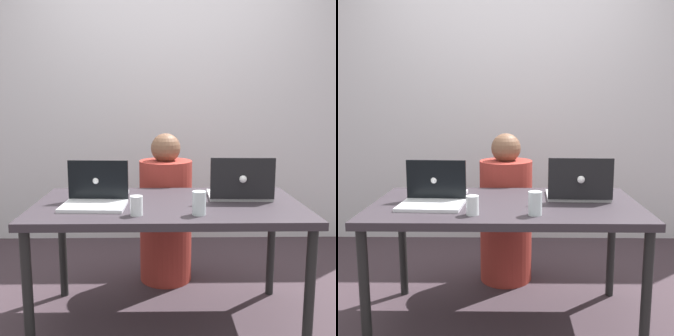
% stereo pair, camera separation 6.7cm
% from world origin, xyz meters
% --- Properties ---
extents(ground_plane, '(12.00, 12.00, 0.00)m').
position_xyz_m(ground_plane, '(0.00, 0.00, 0.00)').
color(ground_plane, '#3A2D34').
extents(back_wall, '(4.50, 0.10, 2.36)m').
position_xyz_m(back_wall, '(0.00, 1.50, 1.18)').
color(back_wall, silver).
rests_on(back_wall, ground).
extents(desk, '(1.45, 0.77, 0.71)m').
position_xyz_m(desk, '(0.00, 0.00, 0.64)').
color(desk, '#312A31').
rests_on(desk, ground).
extents(person_at_center, '(0.40, 0.40, 1.05)m').
position_xyz_m(person_at_center, '(-0.01, 0.58, 0.46)').
color(person_at_center, maroon).
rests_on(person_at_center, ground).
extents(laptop_back_left, '(0.31, 0.27, 0.22)m').
position_xyz_m(laptop_back_left, '(-0.39, 0.11, 0.76)').
color(laptop_back_left, silver).
rests_on(laptop_back_left, desk).
extents(laptop_back_right, '(0.36, 0.29, 0.25)m').
position_xyz_m(laptop_back_right, '(0.41, 0.09, 0.76)').
color(laptop_back_right, silver).
rests_on(laptop_back_right, desk).
extents(laptop_front_left, '(0.34, 0.28, 0.23)m').
position_xyz_m(laptop_front_left, '(-0.39, -0.06, 0.76)').
color(laptop_front_left, silver).
rests_on(laptop_front_left, desk).
extents(water_glass_right, '(0.07, 0.07, 0.12)m').
position_xyz_m(water_glass_right, '(0.15, -0.24, 0.76)').
color(water_glass_right, silver).
rests_on(water_glass_right, desk).
extents(water_glass_left, '(0.06, 0.06, 0.10)m').
position_xyz_m(water_glass_left, '(-0.16, -0.24, 0.75)').
color(water_glass_left, white).
rests_on(water_glass_left, desk).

